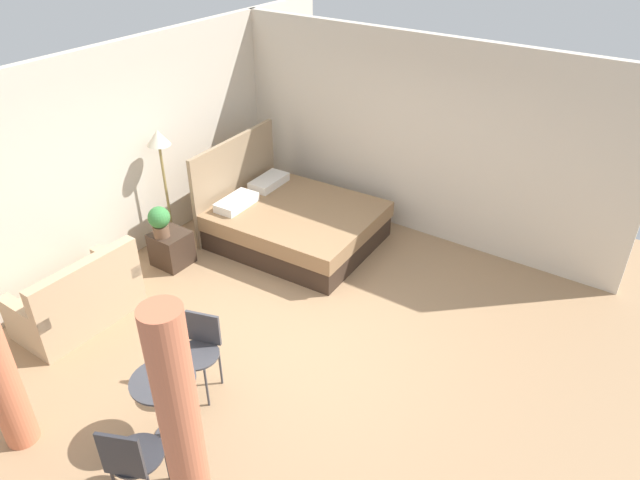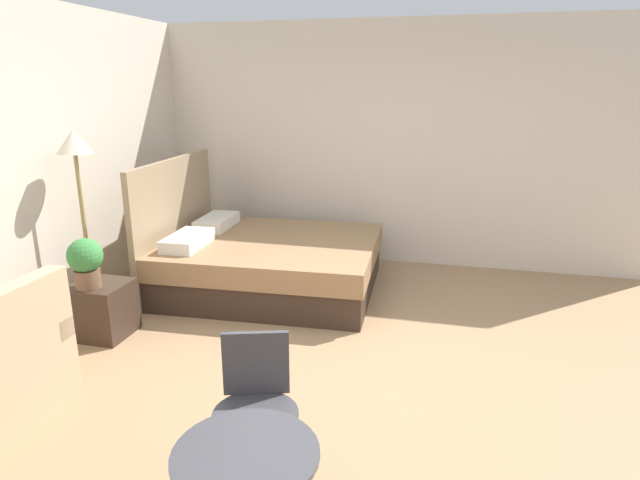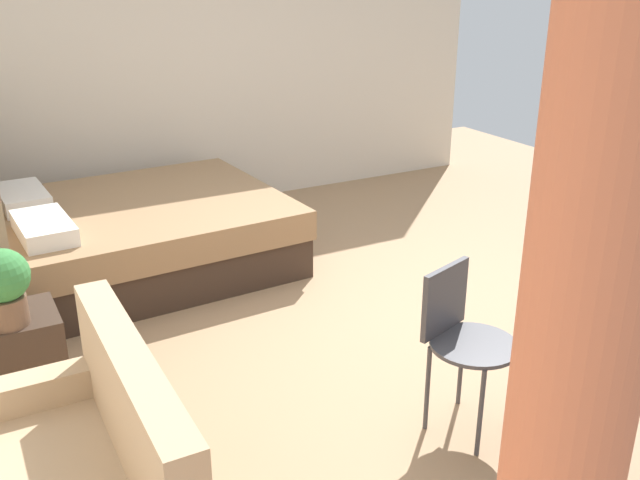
# 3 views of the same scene
# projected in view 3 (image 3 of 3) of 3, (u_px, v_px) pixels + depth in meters

# --- Properties ---
(ground_plane) EXTENTS (8.72, 8.74, 0.02)m
(ground_plane) POSITION_uv_depth(u_px,v_px,m) (373.00, 318.00, 4.75)
(ground_plane) COLOR #9E7A56
(wall_right) EXTENTS (0.12, 5.74, 2.77)m
(wall_right) POSITION_uv_depth(u_px,v_px,m) (211.00, 59.00, 6.57)
(wall_right) COLOR beige
(wall_right) RESTS_ON ground
(bed) EXTENTS (1.88, 2.22, 1.33)m
(bed) POSITION_uv_depth(u_px,v_px,m) (129.00, 233.00, 5.37)
(bed) COLOR #38281E
(bed) RESTS_ON ground
(nightstand) EXTENTS (0.43, 0.45, 0.46)m
(nightstand) POSITION_uv_depth(u_px,v_px,m) (19.00, 353.00, 3.84)
(nightstand) COLOR #38281E
(nightstand) RESTS_ON ground
(potted_plant) EXTENTS (0.28, 0.28, 0.42)m
(potted_plant) POSITION_uv_depth(u_px,v_px,m) (3.00, 284.00, 3.58)
(potted_plant) COLOR brown
(potted_plant) RESTS_ON nightstand
(balcony_table) EXTENTS (0.57, 0.57, 0.72)m
(balcony_table) POSITION_uv_depth(u_px,v_px,m) (591.00, 389.00, 3.05)
(balcony_table) COLOR #3F3F44
(balcony_table) RESTS_ON ground
(cafe_chair_near_window) EXTENTS (0.55, 0.55, 0.84)m
(cafe_chair_near_window) POSITION_uv_depth(u_px,v_px,m) (461.00, 331.00, 3.47)
(cafe_chair_near_window) COLOR #3F3F44
(cafe_chair_near_window) RESTS_ON ground
(curtain_right) EXTENTS (0.29, 0.29, 2.57)m
(curtain_right) POSITION_uv_depth(u_px,v_px,m) (572.00, 398.00, 1.61)
(curtain_right) COLOR #D1704C
(curtain_right) RESTS_ON ground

